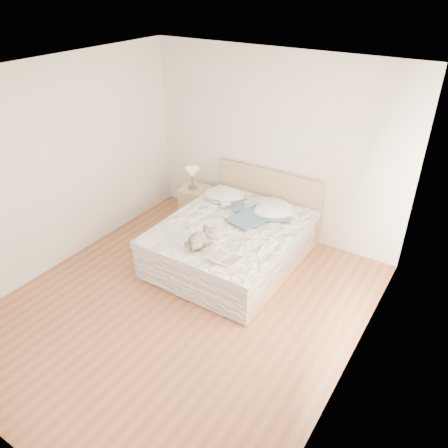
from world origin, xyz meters
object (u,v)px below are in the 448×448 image
Objects in this scene: bed at (234,241)px; nightstand at (196,204)px; table_lamp at (192,174)px; childrens_book at (225,258)px; photo_book at (221,201)px; teddy_bear at (198,244)px.

bed is 3.83× the size of nightstand.
table_lamp is 2.11m from childrens_book.
table_lamp is (-1.16, 0.62, 0.50)m from bed.
bed is at bearing -78.06° from photo_book.
photo_book is at bearing 140.78° from bed.
teddy_bear is at bearing -94.26° from bed.
photo_book is 1.45m from childrens_book.
childrens_book is (1.53, -1.44, -0.17)m from table_lamp.
bed is 0.95m from childrens_book.
table_lamp is at bearing 121.42° from photo_book.
photo_book is at bearing -21.82° from nightstand.
childrens_book is (0.83, -1.18, 0.00)m from photo_book.
bed reaches higher than table_lamp.
table_lamp is 0.93× the size of teddy_bear.
childrens_book is 1.09× the size of teddy_bear.
photo_book is 0.85× the size of teddy_bear.
bed is at bearing 92.94° from teddy_bear.
childrens_book reaches higher than photo_book.
bed reaches higher than nightstand.
childrens_book is at bearing -93.79° from photo_book.
childrens_book is at bearing -43.10° from table_lamp.
nightstand is 0.80m from photo_book.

